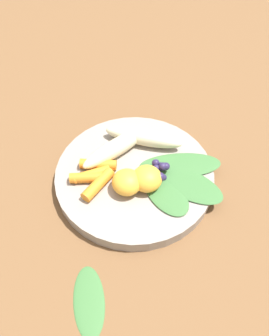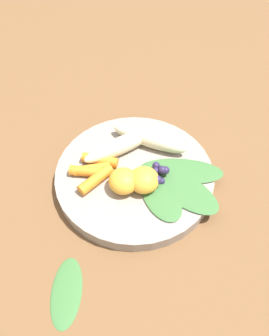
{
  "view_description": "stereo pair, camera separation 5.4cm",
  "coord_description": "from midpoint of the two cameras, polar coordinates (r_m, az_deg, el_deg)",
  "views": [
    {
      "loc": [
        -0.33,
        0.05,
        0.46
      ],
      "look_at": [
        0.0,
        0.0,
        0.03
      ],
      "focal_mm": 36.24,
      "sensor_mm": 36.0,
      "label": 1
    },
    {
      "loc": [
        -0.34,
        -0.0,
        0.46
      ],
      "look_at": [
        0.0,
        0.0,
        0.03
      ],
      "focal_mm": 36.24,
      "sensor_mm": 36.0,
      "label": 2
    }
  ],
  "objects": [
    {
      "name": "ground_plane",
      "position": [
        0.57,
        -2.73,
        -2.22
      ],
      "size": [
        2.4,
        2.4,
        0.0
      ],
      "primitive_type": "plane",
      "color": "brown"
    },
    {
      "name": "bowl",
      "position": [
        0.56,
        -2.77,
        -1.53
      ],
      "size": [
        0.26,
        0.26,
        0.02
      ],
      "primitive_type": "cylinder",
      "color": "gray",
      "rests_on": "ground_plane"
    },
    {
      "name": "banana_peeled_left",
      "position": [
        0.57,
        -5.83,
        3.29
      ],
      "size": [
        0.09,
        0.13,
        0.03
      ],
      "primitive_type": "ellipsoid",
      "rotation": [
        0.0,
        0.0,
        2.11
      ],
      "color": "beige",
      "rests_on": "bowl"
    },
    {
      "name": "banana_peeled_right",
      "position": [
        0.58,
        -1.2,
        5.07
      ],
      "size": [
        0.08,
        0.13,
        0.03
      ],
      "primitive_type": "ellipsoid",
      "rotation": [
        0.0,
        0.0,
        1.15
      ],
      "color": "beige",
      "rests_on": "bowl"
    },
    {
      "name": "orange_segment_near",
      "position": [
        0.52,
        -0.89,
        -1.98
      ],
      "size": [
        0.05,
        0.05,
        0.04
      ],
      "primitive_type": "ellipsoid",
      "color": "#F4A833",
      "rests_on": "bowl"
    },
    {
      "name": "orange_segment_far",
      "position": [
        0.52,
        -4.28,
        -2.59
      ],
      "size": [
        0.05,
        0.05,
        0.03
      ],
      "primitive_type": "ellipsoid",
      "color": "#F4A833",
      "rests_on": "bowl"
    },
    {
      "name": "carrot_front",
      "position": [
        0.56,
        -8.91,
        0.44
      ],
      "size": [
        0.03,
        0.06,
        0.02
      ],
      "primitive_type": "cylinder",
      "rotation": [
        0.0,
        1.57,
        1.35
      ],
      "color": "orange",
      "rests_on": "bowl"
    },
    {
      "name": "carrot_mid_left",
      "position": [
        0.55,
        -10.05,
        -1.14
      ],
      "size": [
        0.03,
        0.06,
        0.02
      ],
      "primitive_type": "cylinder",
      "rotation": [
        0.0,
        1.57,
        1.75
      ],
      "color": "orange",
      "rests_on": "bowl"
    },
    {
      "name": "carrot_mid_right",
      "position": [
        0.54,
        -11.01,
        -1.79
      ],
      "size": [
        0.02,
        0.05,
        0.02
      ],
      "primitive_type": "cylinder",
      "rotation": [
        0.0,
        1.57,
        1.45
      ],
      "color": "orange",
      "rests_on": "bowl"
    },
    {
      "name": "carrot_rear",
      "position": [
        0.53,
        -9.08,
        -2.93
      ],
      "size": [
        0.06,
        0.06,
        0.02
      ],
      "primitive_type": "cylinder",
      "rotation": [
        0.0,
        1.57,
        2.37
      ],
      "color": "orange",
      "rests_on": "bowl"
    },
    {
      "name": "blueberry_pile",
      "position": [
        0.54,
        1.15,
        -0.64
      ],
      "size": [
        0.05,
        0.04,
        0.03
      ],
      "color": "#2D234C",
      "rests_on": "bowl"
    },
    {
      "name": "kale_leaf_left",
      "position": [
        0.52,
        2.35,
        -4.38
      ],
      "size": [
        0.11,
        0.09,
        0.0
      ],
      "primitive_type": "ellipsoid",
      "rotation": [
        0.0,
        0.0,
        3.53
      ],
      "color": "#3D7038",
      "rests_on": "bowl"
    },
    {
      "name": "kale_leaf_right",
      "position": [
        0.54,
        5.59,
        -2.63
      ],
      "size": [
        0.13,
        0.14,
        0.0
      ],
      "primitive_type": "ellipsoid",
      "rotation": [
        0.0,
        0.0,
        4.0
      ],
      "color": "#3D7038",
      "rests_on": "bowl"
    },
    {
      "name": "kale_leaf_rear",
      "position": [
        0.56,
        4.99,
        0.17
      ],
      "size": [
        0.06,
        0.14,
        0.0
      ],
      "primitive_type": "ellipsoid",
      "rotation": [
        0.0,
        0.0,
        4.63
      ],
      "color": "#3D7038",
      "rests_on": "bowl"
    },
    {
      "name": "kale_leaf_stray",
      "position": [
        0.48,
        -11.13,
        -21.34
      ],
      "size": [
        0.1,
        0.04,
        0.01
      ],
      "primitive_type": "ellipsoid",
      "rotation": [
        0.0,
        0.0,
        3.13
      ],
      "color": "#3D7038",
      "rests_on": "ground_plane"
    }
  ]
}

